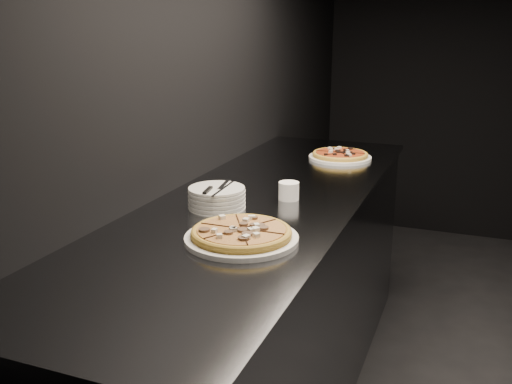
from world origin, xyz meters
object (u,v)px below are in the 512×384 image
(plate_stack, at_px, (217,198))
(ramekin, at_px, (289,190))
(pizza_tomato, at_px, (340,155))
(cutlery, at_px, (217,188))
(counter, at_px, (262,305))
(pizza_mushroom, at_px, (241,234))

(plate_stack, relative_size, ramekin, 2.63)
(pizza_tomato, xyz_separation_m, cutlery, (-0.22, -0.95, 0.06))
(pizza_tomato, relative_size, plate_stack, 1.51)
(counter, bearing_deg, ramekin, 5.29)
(pizza_mushroom, distance_m, cutlery, 0.33)
(counter, bearing_deg, plate_stack, -120.13)
(counter, relative_size, pizza_mushroom, 6.98)
(ramekin, bearing_deg, plate_stack, -137.25)
(counter, bearing_deg, cutlery, -116.29)
(counter, distance_m, pizza_tomato, 0.90)
(plate_stack, xyz_separation_m, ramekin, (0.21, 0.19, -0.00))
(cutlery, distance_m, ramekin, 0.29)
(pizza_tomato, bearing_deg, counter, -99.26)
(pizza_tomato, bearing_deg, pizza_mushroom, -90.85)
(counter, relative_size, cutlery, 11.16)
(pizza_tomato, xyz_separation_m, ramekin, (-0.02, -0.75, 0.02))
(pizza_mushroom, height_order, ramekin, ramekin)
(plate_stack, distance_m, cutlery, 0.04)
(pizza_mushroom, relative_size, plate_stack, 1.72)
(counter, xyz_separation_m, pizza_mushroom, (0.11, -0.46, 0.48))
(counter, xyz_separation_m, ramekin, (0.10, 0.01, 0.50))
(ramekin, bearing_deg, cutlery, -133.89)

